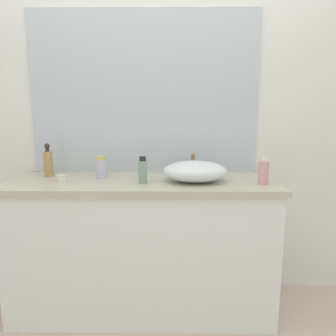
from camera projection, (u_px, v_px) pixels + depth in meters
name	position (u px, v px, depth m)	size (l,w,h in m)	color
bathroom_wall_rear	(159.00, 106.00, 2.15)	(6.00, 0.06, 2.60)	silver
vanity_counter	(143.00, 246.00, 2.01)	(1.63, 0.53, 0.85)	white
wall_mirror_panel	(144.00, 93.00, 2.10)	(1.50, 0.01, 1.06)	#B2BCC6
sink_basin	(195.00, 171.00, 1.89)	(0.38, 0.29, 0.12)	silver
faucet	(193.00, 163.00, 2.04)	(0.03, 0.14, 0.14)	brown
soap_dispenser	(48.00, 162.00, 2.03)	(0.06, 0.06, 0.21)	#A58048
lotion_bottle	(101.00, 168.00, 1.97)	(0.06, 0.06, 0.14)	silver
perfume_bottle	(143.00, 171.00, 1.84)	(0.05, 0.05, 0.16)	gray
spray_can	(264.00, 172.00, 1.83)	(0.06, 0.06, 0.15)	pink
candle_jar	(61.00, 178.00, 1.91)	(0.06, 0.06, 0.04)	silver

